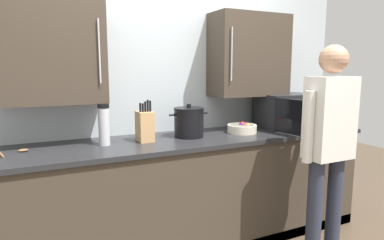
{
  "coord_description": "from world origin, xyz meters",
  "views": [
    {
      "loc": [
        -0.97,
        -1.54,
        1.46
      ],
      "look_at": [
        0.15,
        0.8,
        1.06
      ],
      "focal_mm": 31.24,
      "sensor_mm": 36.0,
      "label": 1
    }
  ],
  "objects_px": {
    "wooden_spoon": "(12,152)",
    "person_figure": "(328,137)",
    "fruit_bowl": "(242,128)",
    "microwave_oven": "(284,111)",
    "thermos_flask": "(104,124)",
    "stock_pot": "(189,122)",
    "knife_block": "(145,126)"
  },
  "relations": [
    {
      "from": "knife_block",
      "to": "person_figure",
      "type": "bearing_deg",
      "value": -31.12
    },
    {
      "from": "fruit_bowl",
      "to": "person_figure",
      "type": "distance_m",
      "value": 0.73
    },
    {
      "from": "microwave_oven",
      "to": "thermos_flask",
      "type": "xyz_separation_m",
      "value": [
        -1.66,
        -0.01,
        -0.01
      ]
    },
    {
      "from": "thermos_flask",
      "to": "person_figure",
      "type": "xyz_separation_m",
      "value": [
        1.46,
        -0.7,
        -0.1
      ]
    },
    {
      "from": "microwave_oven",
      "to": "stock_pot",
      "type": "bearing_deg",
      "value": -179.86
    },
    {
      "from": "thermos_flask",
      "to": "fruit_bowl",
      "type": "relative_size",
      "value": 1.19
    },
    {
      "from": "thermos_flask",
      "to": "stock_pot",
      "type": "distance_m",
      "value": 0.68
    },
    {
      "from": "knife_block",
      "to": "person_figure",
      "type": "height_order",
      "value": "person_figure"
    },
    {
      "from": "stock_pot",
      "to": "wooden_spoon",
      "type": "bearing_deg",
      "value": 179.14
    },
    {
      "from": "thermos_flask",
      "to": "wooden_spoon",
      "type": "relative_size",
      "value": 1.45
    },
    {
      "from": "thermos_flask",
      "to": "stock_pot",
      "type": "relative_size",
      "value": 0.89
    },
    {
      "from": "wooden_spoon",
      "to": "knife_block",
      "type": "bearing_deg",
      "value": -1.68
    },
    {
      "from": "microwave_oven",
      "to": "knife_block",
      "type": "relative_size",
      "value": 2.22
    },
    {
      "from": "stock_pot",
      "to": "knife_block",
      "type": "xyz_separation_m",
      "value": [
        -0.37,
        -0.01,
        -0.0
      ]
    },
    {
      "from": "wooden_spoon",
      "to": "person_figure",
      "type": "height_order",
      "value": "person_figure"
    },
    {
      "from": "microwave_oven",
      "to": "stock_pot",
      "type": "height_order",
      "value": "microwave_oven"
    },
    {
      "from": "microwave_oven",
      "to": "person_figure",
      "type": "relative_size",
      "value": 0.43
    },
    {
      "from": "fruit_bowl",
      "to": "wooden_spoon",
      "type": "height_order",
      "value": "fruit_bowl"
    },
    {
      "from": "wooden_spoon",
      "to": "person_figure",
      "type": "distance_m",
      "value": 2.18
    },
    {
      "from": "knife_block",
      "to": "person_figure",
      "type": "relative_size",
      "value": 0.2
    },
    {
      "from": "person_figure",
      "to": "microwave_oven",
      "type": "bearing_deg",
      "value": 74.19
    },
    {
      "from": "microwave_oven",
      "to": "person_figure",
      "type": "height_order",
      "value": "person_figure"
    },
    {
      "from": "microwave_oven",
      "to": "thermos_flask",
      "type": "bearing_deg",
      "value": -179.61
    },
    {
      "from": "thermos_flask",
      "to": "wooden_spoon",
      "type": "distance_m",
      "value": 0.61
    },
    {
      "from": "wooden_spoon",
      "to": "person_figure",
      "type": "xyz_separation_m",
      "value": [
        2.05,
        -0.72,
        0.05
      ]
    },
    {
      "from": "fruit_bowl",
      "to": "microwave_oven",
      "type": "bearing_deg",
      "value": 5.14
    },
    {
      "from": "knife_block",
      "to": "microwave_oven",
      "type": "bearing_deg",
      "value": 0.42
    },
    {
      "from": "fruit_bowl",
      "to": "wooden_spoon",
      "type": "bearing_deg",
      "value": 178.01
    },
    {
      "from": "stock_pot",
      "to": "person_figure",
      "type": "distance_m",
      "value": 1.05
    },
    {
      "from": "microwave_oven",
      "to": "knife_block",
      "type": "distance_m",
      "value": 1.36
    },
    {
      "from": "stock_pot",
      "to": "person_figure",
      "type": "bearing_deg",
      "value": -42.03
    },
    {
      "from": "microwave_oven",
      "to": "wooden_spoon",
      "type": "relative_size",
      "value": 3.4
    }
  ]
}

